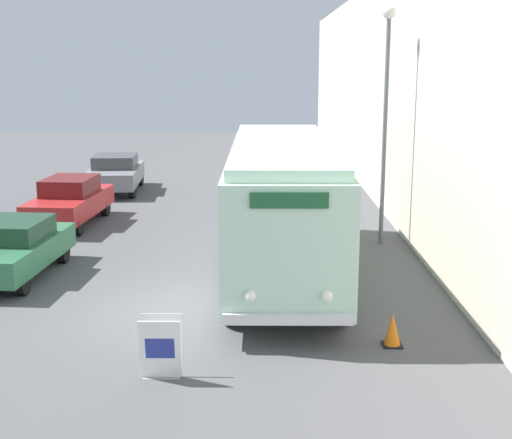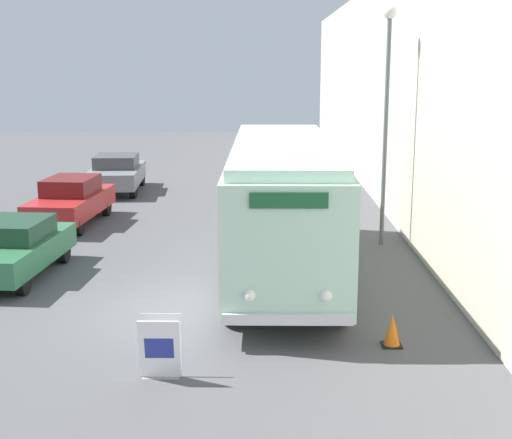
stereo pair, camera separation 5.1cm
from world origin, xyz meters
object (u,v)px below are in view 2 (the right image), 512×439
at_px(streetlamp, 387,94).
at_px(traffic_cone, 392,330).
at_px(vintage_bus, 282,200).
at_px(parked_car_mid, 71,201).
at_px(parked_car_near, 14,248).
at_px(sign_board, 160,348).
at_px(parked_car_far, 117,173).

bearing_deg(streetlamp, traffic_cone, -97.60).
relative_size(vintage_bus, parked_car_mid, 2.28).
xyz_separation_m(streetlamp, parked_car_mid, (-9.59, 2.51, -3.49)).
height_order(parked_car_near, parked_car_mid, parked_car_mid).
distance_m(sign_board, parked_car_far, 18.01).
bearing_deg(traffic_cone, streetlamp, 82.40).
bearing_deg(vintage_bus, parked_car_far, 119.43).
bearing_deg(sign_board, traffic_cone, 18.77).
bearing_deg(vintage_bus, parked_car_mid, 141.24).
height_order(vintage_bus, parked_car_near, vintage_bus).
height_order(parked_car_near, parked_car_far, parked_car_far).
bearing_deg(parked_car_near, streetlamp, 23.00).
bearing_deg(parked_car_mid, parked_car_near, -84.46).
bearing_deg(streetlamp, parked_car_far, 137.57).
height_order(sign_board, parked_car_mid, parked_car_mid).
xyz_separation_m(vintage_bus, parked_car_near, (-6.51, -0.44, -1.12)).
height_order(vintage_bus, parked_car_mid, vintage_bus).
bearing_deg(parked_car_far, parked_car_mid, -95.91).
bearing_deg(vintage_bus, traffic_cone, -67.82).
xyz_separation_m(vintage_bus, parked_car_far, (-6.42, 11.39, -1.07)).
distance_m(sign_board, parked_car_near, 7.16).
distance_m(sign_board, streetlamp, 10.94).
bearing_deg(parked_car_mid, streetlamp, -10.62).
xyz_separation_m(sign_board, parked_car_mid, (-4.52, 11.45, 0.27)).
bearing_deg(parked_car_mid, vintage_bus, -34.69).
bearing_deg(parked_car_far, streetlamp, -46.14).
relative_size(sign_board, parked_car_mid, 0.24).
bearing_deg(sign_board, parked_car_near, 127.67).
height_order(parked_car_near, traffic_cone, parked_car_near).
xyz_separation_m(parked_car_far, traffic_cone, (8.35, -16.11, -0.47)).
xyz_separation_m(sign_board, streetlamp, (5.07, 8.94, 3.76)).
xyz_separation_m(vintage_bus, parked_car_mid, (-6.66, 5.34, -1.06)).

